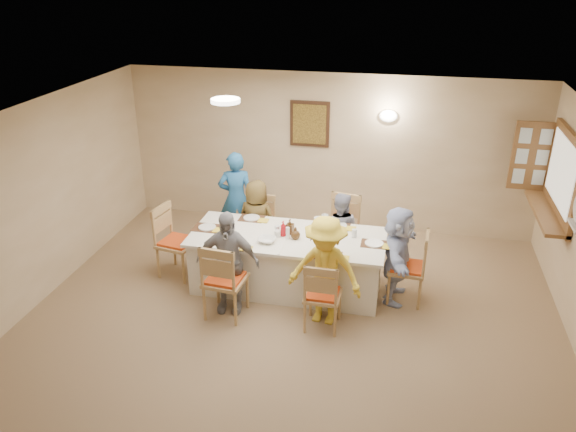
% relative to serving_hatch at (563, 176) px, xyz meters
% --- Properties ---
extents(ground, '(7.00, 7.00, 0.00)m').
position_rel_serving_hatch_xyz_m(ground, '(-3.21, -2.40, -1.50)').
color(ground, '#866F55').
extents(room_walls, '(7.00, 7.00, 7.00)m').
position_rel_serving_hatch_xyz_m(room_walls, '(-3.21, -2.40, 0.01)').
color(room_walls, tan).
rests_on(room_walls, ground).
extents(wall_picture, '(0.62, 0.05, 0.72)m').
position_rel_serving_hatch_xyz_m(wall_picture, '(-3.51, 1.06, 0.20)').
color(wall_picture, '#3A2114').
rests_on(wall_picture, room_walls).
extents(wall_sconce, '(0.26, 0.09, 0.18)m').
position_rel_serving_hatch_xyz_m(wall_sconce, '(-2.31, 1.04, 0.40)').
color(wall_sconce, white).
rests_on(wall_sconce, room_walls).
extents(ceiling_light, '(0.36, 0.36, 0.05)m').
position_rel_serving_hatch_xyz_m(ceiling_light, '(-4.21, -0.90, 0.97)').
color(ceiling_light, white).
rests_on(ceiling_light, room_walls).
extents(serving_hatch, '(0.06, 1.50, 1.15)m').
position_rel_serving_hatch_xyz_m(serving_hatch, '(0.00, 0.00, 0.00)').
color(serving_hatch, brown).
rests_on(serving_hatch, room_walls).
extents(hatch_sill, '(0.30, 1.50, 0.05)m').
position_rel_serving_hatch_xyz_m(hatch_sill, '(-0.12, 0.00, -0.53)').
color(hatch_sill, brown).
rests_on(hatch_sill, room_walls).
extents(shutter_door, '(0.55, 0.04, 1.00)m').
position_rel_serving_hatch_xyz_m(shutter_door, '(-0.26, 0.76, 0.00)').
color(shutter_door, brown).
rests_on(shutter_door, room_walls).
extents(dining_table, '(2.54, 1.07, 0.76)m').
position_rel_serving_hatch_xyz_m(dining_table, '(-3.42, -0.99, -1.12)').
color(dining_table, white).
rests_on(dining_table, ground).
extents(chair_back_left, '(0.44, 0.44, 0.90)m').
position_rel_serving_hatch_xyz_m(chair_back_left, '(-4.02, -0.19, -1.05)').
color(chair_back_left, tan).
rests_on(chair_back_left, ground).
extents(chair_back_right, '(0.56, 0.56, 1.01)m').
position_rel_serving_hatch_xyz_m(chair_back_right, '(-2.82, -0.19, -0.99)').
color(chair_back_right, tan).
rests_on(chair_back_right, ground).
extents(chair_front_left, '(0.53, 0.53, 1.02)m').
position_rel_serving_hatch_xyz_m(chair_front_left, '(-4.02, -1.79, -0.99)').
color(chair_front_left, tan).
rests_on(chair_front_left, ground).
extents(chair_front_right, '(0.44, 0.44, 0.91)m').
position_rel_serving_hatch_xyz_m(chair_front_right, '(-2.82, -1.79, -1.05)').
color(chair_front_right, tan).
rests_on(chair_front_right, ground).
extents(chair_left_end, '(0.57, 0.57, 1.02)m').
position_rel_serving_hatch_xyz_m(chair_left_end, '(-4.97, -0.99, -0.99)').
color(chair_left_end, tan).
rests_on(chair_left_end, ground).
extents(chair_right_end, '(0.49, 0.49, 0.97)m').
position_rel_serving_hatch_xyz_m(chair_right_end, '(-1.87, -0.99, -1.01)').
color(chair_right_end, tan).
rests_on(chair_right_end, ground).
extents(diner_back_left, '(0.72, 0.58, 1.22)m').
position_rel_serving_hatch_xyz_m(diner_back_left, '(-4.02, -0.31, -0.89)').
color(diner_back_left, brown).
rests_on(diner_back_left, ground).
extents(diner_back_right, '(0.62, 0.52, 1.14)m').
position_rel_serving_hatch_xyz_m(diner_back_right, '(-2.82, -0.31, -0.93)').
color(diner_back_right, '#9194AF').
rests_on(diner_back_right, ground).
extents(diner_front_left, '(0.83, 0.43, 1.34)m').
position_rel_serving_hatch_xyz_m(diner_front_left, '(-4.02, -1.67, -0.83)').
color(diner_front_left, gray).
rests_on(diner_front_left, ground).
extents(diner_front_right, '(1.04, 0.77, 1.38)m').
position_rel_serving_hatch_xyz_m(diner_front_right, '(-2.82, -1.67, -0.81)').
color(diner_front_right, yellow).
rests_on(diner_front_right, ground).
extents(diner_right_end, '(1.25, 0.54, 1.29)m').
position_rel_serving_hatch_xyz_m(diner_right_end, '(-2.00, -0.99, -0.85)').
color(diner_right_end, silver).
rests_on(diner_right_end, ground).
extents(caregiver, '(0.74, 0.67, 1.46)m').
position_rel_serving_hatch_xyz_m(caregiver, '(-4.47, 0.16, -0.77)').
color(caregiver, '#286AAB').
rests_on(caregiver, ground).
extents(placemat_fl, '(0.33, 0.24, 0.01)m').
position_rel_serving_hatch_xyz_m(placemat_fl, '(-4.02, -1.41, -0.74)').
color(placemat_fl, '#472B19').
rests_on(placemat_fl, dining_table).
extents(plate_fl, '(0.24, 0.24, 0.02)m').
position_rel_serving_hatch_xyz_m(plate_fl, '(-4.02, -1.41, -0.73)').
color(plate_fl, white).
rests_on(plate_fl, dining_table).
extents(napkin_fl, '(0.14, 0.14, 0.01)m').
position_rel_serving_hatch_xyz_m(napkin_fl, '(-3.84, -1.46, -0.73)').
color(napkin_fl, yellow).
rests_on(napkin_fl, dining_table).
extents(placemat_fr, '(0.33, 0.24, 0.01)m').
position_rel_serving_hatch_xyz_m(placemat_fr, '(-2.82, -1.41, -0.74)').
color(placemat_fr, '#472B19').
rests_on(placemat_fr, dining_table).
extents(plate_fr, '(0.25, 0.25, 0.02)m').
position_rel_serving_hatch_xyz_m(plate_fr, '(-2.82, -1.41, -0.73)').
color(plate_fr, white).
rests_on(plate_fr, dining_table).
extents(napkin_fr, '(0.15, 0.15, 0.01)m').
position_rel_serving_hatch_xyz_m(napkin_fr, '(-2.64, -1.46, -0.73)').
color(napkin_fr, yellow).
rests_on(napkin_fr, dining_table).
extents(placemat_bl, '(0.34, 0.25, 0.01)m').
position_rel_serving_hatch_xyz_m(placemat_bl, '(-4.02, -0.57, -0.74)').
color(placemat_bl, '#472B19').
rests_on(placemat_bl, dining_table).
extents(plate_bl, '(0.23, 0.23, 0.01)m').
position_rel_serving_hatch_xyz_m(plate_bl, '(-4.02, -0.57, -0.73)').
color(plate_bl, white).
rests_on(plate_bl, dining_table).
extents(napkin_bl, '(0.14, 0.14, 0.01)m').
position_rel_serving_hatch_xyz_m(napkin_bl, '(-3.84, -0.62, -0.73)').
color(napkin_bl, yellow).
rests_on(napkin_bl, dining_table).
extents(placemat_br, '(0.33, 0.25, 0.01)m').
position_rel_serving_hatch_xyz_m(placemat_br, '(-2.82, -0.57, -0.74)').
color(placemat_br, '#472B19').
rests_on(placemat_br, dining_table).
extents(plate_br, '(0.25, 0.25, 0.02)m').
position_rel_serving_hatch_xyz_m(plate_br, '(-2.82, -0.57, -0.73)').
color(plate_br, white).
rests_on(plate_br, dining_table).
extents(napkin_br, '(0.14, 0.14, 0.01)m').
position_rel_serving_hatch_xyz_m(napkin_br, '(-2.64, -0.62, -0.73)').
color(napkin_br, yellow).
rests_on(napkin_br, dining_table).
extents(placemat_le, '(0.38, 0.28, 0.01)m').
position_rel_serving_hatch_xyz_m(placemat_le, '(-4.52, -0.99, -0.74)').
color(placemat_le, '#472B19').
rests_on(placemat_le, dining_table).
extents(plate_le, '(0.23, 0.23, 0.01)m').
position_rel_serving_hatch_xyz_m(plate_le, '(-4.52, -0.99, -0.73)').
color(plate_le, white).
rests_on(plate_le, dining_table).
extents(napkin_le, '(0.15, 0.15, 0.01)m').
position_rel_serving_hatch_xyz_m(napkin_le, '(-4.34, -1.04, -0.73)').
color(napkin_le, yellow).
rests_on(napkin_le, dining_table).
extents(placemat_re, '(0.33, 0.25, 0.01)m').
position_rel_serving_hatch_xyz_m(placemat_re, '(-2.30, -0.99, -0.74)').
color(placemat_re, '#472B19').
rests_on(placemat_re, dining_table).
extents(plate_re, '(0.24, 0.24, 0.01)m').
position_rel_serving_hatch_xyz_m(plate_re, '(-2.30, -0.99, -0.73)').
color(plate_re, white).
rests_on(plate_re, dining_table).
extents(napkin_re, '(0.15, 0.15, 0.01)m').
position_rel_serving_hatch_xyz_m(napkin_re, '(-2.12, -1.04, -0.73)').
color(napkin_re, yellow).
rests_on(napkin_re, dining_table).
extents(teacup_a, '(0.17, 0.17, 0.08)m').
position_rel_serving_hatch_xyz_m(teacup_a, '(-4.22, -1.30, -0.70)').
color(teacup_a, white).
rests_on(teacup_a, dining_table).
extents(teacup_b, '(0.10, 0.10, 0.09)m').
position_rel_serving_hatch_xyz_m(teacup_b, '(-3.02, -0.43, -0.69)').
color(teacup_b, white).
rests_on(teacup_b, dining_table).
extents(bowl_a, '(0.27, 0.27, 0.06)m').
position_rel_serving_hatch_xyz_m(bowl_a, '(-3.64, -1.22, -0.71)').
color(bowl_a, white).
rests_on(bowl_a, dining_table).
extents(bowl_b, '(0.24, 0.24, 0.07)m').
position_rel_serving_hatch_xyz_m(bowl_b, '(-3.05, -0.70, -0.71)').
color(bowl_b, white).
rests_on(bowl_b, dining_table).
extents(condiment_ketchup, '(0.12, 0.12, 0.21)m').
position_rel_serving_hatch_xyz_m(condiment_ketchup, '(-3.47, -1.00, -0.64)').
color(condiment_ketchup, red).
rests_on(condiment_ketchup, dining_table).
extents(condiment_brown, '(0.12, 0.12, 0.20)m').
position_rel_serving_hatch_xyz_m(condiment_brown, '(-3.40, -0.91, -0.64)').
color(condiment_brown, '#452B12').
rests_on(condiment_brown, dining_table).
extents(condiment_malt, '(0.14, 0.14, 0.16)m').
position_rel_serving_hatch_xyz_m(condiment_malt, '(-3.30, -1.05, -0.66)').
color(condiment_malt, '#452B12').
rests_on(condiment_malt, dining_table).
extents(drinking_glass, '(0.07, 0.07, 0.10)m').
position_rel_serving_hatch_xyz_m(drinking_glass, '(-3.57, -0.94, -0.68)').
color(drinking_glass, silver).
rests_on(drinking_glass, dining_table).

